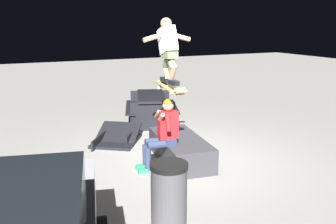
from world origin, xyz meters
TOP-DOWN VIEW (x-y plane):
  - ground_plane at (0.00, 0.00)m, footprint 40.00×40.00m
  - ledge_box_main at (0.03, -0.01)m, footprint 1.87×1.02m
  - person_sitting_on_ledge at (-0.20, 0.47)m, footprint 0.60×0.78m
  - skateboard at (-0.19, 0.33)m, footprint 1.02×0.22m
  - skater_airborne at (-0.14, 0.33)m, footprint 0.62×0.89m
  - kicker_ramp at (1.64, 0.77)m, footprint 1.44×1.39m
  - picnic_table_back at (2.85, -0.58)m, footprint 2.06×1.84m
  - trash_bin at (-1.99, 1.19)m, footprint 0.49×0.49m

SIDE VIEW (x-z plane):
  - ground_plane at x=0.00m, z-range 0.00..0.00m
  - kicker_ramp at x=1.64m, z-range -0.15..0.29m
  - ledge_box_main at x=0.03m, z-range 0.00..0.46m
  - trash_bin at x=-1.99m, z-range 0.00..0.87m
  - picnic_table_back at x=2.85m, z-range 0.12..0.87m
  - person_sitting_on_ledge at x=-0.20m, z-range 0.07..1.36m
  - skateboard at x=-0.19m, z-range 1.42..1.57m
  - skater_airborne at x=-0.14m, z-range 1.62..2.74m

